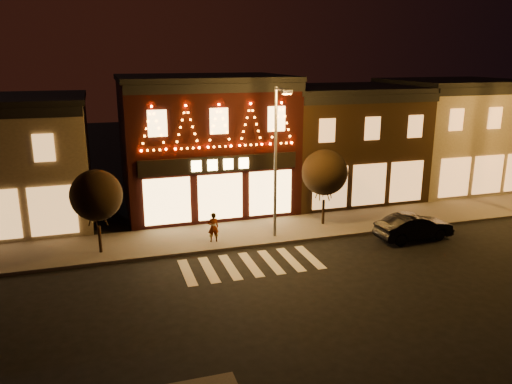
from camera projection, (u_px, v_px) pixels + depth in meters
name	position (u px, v px, depth m)	size (l,w,h in m)	color
ground	(280.00, 303.00, 20.00)	(120.00, 120.00, 0.00)	black
sidewalk_far	(264.00, 231.00, 27.93)	(44.00, 4.00, 0.15)	#47423D
building_pulp	(205.00, 143.00, 31.79)	(10.20, 8.34, 8.30)	black
building_right_a	(341.00, 141.00, 34.65)	(9.20, 8.28, 7.50)	#382513
building_right_b	(452.00, 133.00, 37.21)	(9.20, 8.28, 7.80)	#685E4A
streetlamp_mid	(277.00, 152.00, 25.66)	(0.49, 1.78, 7.82)	#59595E
tree_left	(96.00, 195.00, 24.04)	(2.46, 2.46, 4.12)	black
tree_right	(325.00, 172.00, 28.19)	(2.57, 2.57, 4.29)	black
dark_sedan	(414.00, 227.00, 26.80)	(1.45, 4.15, 1.37)	black
pedestrian	(213.00, 227.00, 26.00)	(0.57, 0.37, 1.56)	gray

